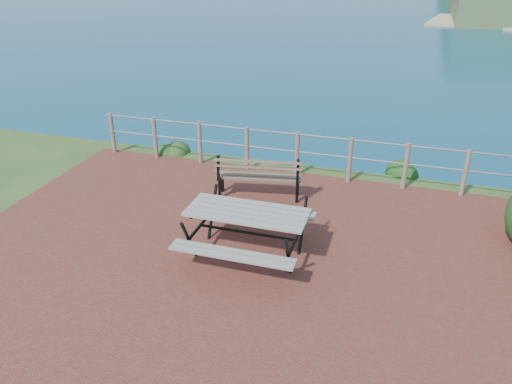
# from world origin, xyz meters

# --- Properties ---
(ground) EXTENTS (10.00, 7.00, 0.12)m
(ground) POSITION_xyz_m (0.00, 0.00, 0.00)
(ground) COLOR brown
(ground) RESTS_ON ground
(safety_railing) EXTENTS (9.40, 0.10, 1.00)m
(safety_railing) POSITION_xyz_m (0.00, 3.35, 0.57)
(safety_railing) COLOR #6B5B4C
(safety_railing) RESTS_ON ground
(picnic_table) EXTENTS (1.93, 1.67, 0.81)m
(picnic_table) POSITION_xyz_m (-0.03, -0.03, 0.52)
(picnic_table) COLOR gray
(picnic_table) RESTS_ON ground
(park_bench) EXTENTS (1.72, 0.72, 0.94)m
(park_bench) POSITION_xyz_m (-0.47, 2.07, 0.62)
(park_bench) COLOR brown
(park_bench) RESTS_ON ground
(shrub_lip_west) EXTENTS (0.69, 0.69, 0.40)m
(shrub_lip_west) POSITION_xyz_m (-3.20, 3.82, 0.00)
(shrub_lip_west) COLOR #234B1C
(shrub_lip_west) RESTS_ON ground
(shrub_lip_east) EXTENTS (0.68, 0.68, 0.38)m
(shrub_lip_east) POSITION_xyz_m (2.18, 4.20, 0.00)
(shrub_lip_east) COLOR #144116
(shrub_lip_east) RESTS_ON ground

